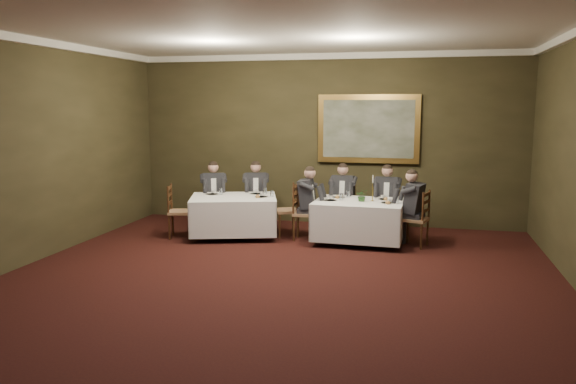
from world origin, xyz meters
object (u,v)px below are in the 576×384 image
at_px(diner_main_backright, 387,208).
at_px(painting, 368,129).
at_px(chair_main_endleft, 305,224).
at_px(chair_sec_endleft, 180,222).
at_px(chair_main_backleft, 343,217).
at_px(diner_sec_backright, 256,202).
at_px(diner_main_backleft, 343,206).
at_px(diner_main_endright, 415,218).
at_px(table_main, 359,218).
at_px(chair_sec_backright, 256,213).
at_px(centerpiece, 362,195).
at_px(chair_main_endright, 415,231).
at_px(diner_sec_backleft, 214,203).
at_px(chair_sec_backleft, 214,214).
at_px(diner_main_endleft, 305,212).
at_px(table_second, 234,213).
at_px(chair_main_backright, 387,220).
at_px(chair_sec_endright, 287,221).
at_px(candlestick, 373,191).

distance_m(diner_main_backright, painting, 1.72).
distance_m(chair_main_endleft, chair_sec_endleft, 2.34).
height_order(chair_main_backleft, diner_sec_backright, diner_sec_backright).
distance_m(chair_main_backleft, diner_main_backleft, 0.23).
bearing_deg(painting, diner_main_endright, -58.01).
height_order(table_main, chair_sec_backright, chair_sec_backright).
relative_size(chair_main_endleft, centerpiece, 4.29).
bearing_deg(chair_sec_backright, diner_main_backleft, 162.93).
height_order(table_main, chair_main_endright, chair_main_endright).
relative_size(diner_main_backleft, diner_sec_backleft, 1.00).
relative_size(chair_sec_backleft, diner_sec_backright, 0.74).
xyz_separation_m(diner_main_endleft, chair_sec_endleft, (-2.33, -0.38, -0.23)).
xyz_separation_m(table_second, chair_sec_endleft, (-0.96, -0.29, -0.17)).
relative_size(table_second, chair_main_backright, 1.88).
height_order(chair_main_backleft, chair_sec_endright, same).
xyz_separation_m(table_main, painting, (0.00, 1.54, 1.54)).
bearing_deg(chair_sec_endleft, diner_sec_backright, 120.31).
height_order(table_main, candlestick, candlestick).
bearing_deg(chair_sec_backleft, diner_main_endright, 147.10).
height_order(chair_main_endright, centerpiece, chair_main_endright).
height_order(diner_main_endleft, painting, painting).
distance_m(diner_sec_backright, painting, 2.72).
relative_size(chair_main_backleft, chair_main_backright, 1.00).
bearing_deg(diner_sec_backright, table_second, 63.30).
height_order(table_main, chair_main_endleft, chair_main_endleft).
height_order(table_second, chair_main_endleft, chair_main_endleft).
xyz_separation_m(chair_main_backleft, chair_main_endright, (1.39, -0.87, 0.00)).
xyz_separation_m(chair_main_endright, chair_sec_backleft, (-3.99, 0.65, 0.00)).
bearing_deg(candlestick, diner_sec_backright, 162.02).
bearing_deg(chair_main_endright, diner_main_backleft, 74.76).
bearing_deg(diner_main_endright, diner_sec_backleft, 97.27).
relative_size(chair_main_backleft, chair_sec_endleft, 1.00).
bearing_deg(chair_sec_backright, diner_sec_backright, 90.00).
height_order(chair_main_endleft, chair_sec_endright, same).
bearing_deg(diner_sec_backleft, painting, 173.84).
relative_size(centerpiece, candlestick, 0.49).
bearing_deg(diner_main_backleft, diner_sec_backright, 1.85).
distance_m(diner_main_backleft, diner_main_backright, 0.85).
distance_m(chair_main_backright, diner_sec_backright, 2.64).
relative_size(diner_main_backright, centerpiece, 5.77).
xyz_separation_m(table_main, chair_sec_backleft, (-3.00, 0.61, -0.17)).
bearing_deg(diner_main_endleft, chair_sec_backright, -126.59).
relative_size(table_main, diner_sec_backleft, 1.21).
relative_size(chair_main_backright, chair_main_endright, 1.00).
xyz_separation_m(chair_main_endright, diner_sec_backleft, (-3.99, 0.64, 0.23)).
xyz_separation_m(diner_main_endleft, painting, (0.99, 1.51, 1.48)).
relative_size(table_main, diner_main_endright, 1.21).
relative_size(diner_main_endleft, chair_sec_backright, 1.35).
distance_m(diner_sec_backleft, candlestick, 3.30).
distance_m(diner_sec_backleft, centerpiece, 3.13).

